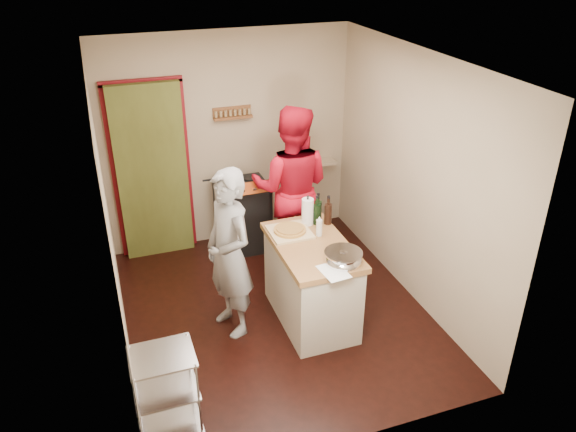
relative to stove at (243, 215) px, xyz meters
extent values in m
plane|color=black|center=(-0.05, -1.42, -0.45)|extent=(3.50, 3.50, 0.00)
cube|color=tan|center=(-0.05, 0.33, 0.85)|extent=(3.00, 0.04, 2.60)
cube|color=#565B23|center=(-1.00, 0.38, 0.60)|extent=(0.80, 0.40, 2.10)
cube|color=maroon|center=(-1.42, 0.31, 0.60)|extent=(0.06, 0.06, 2.10)
cube|color=maroon|center=(-0.58, 0.31, 0.60)|extent=(0.06, 0.06, 2.10)
cube|color=maroon|center=(-1.00, 0.31, 1.65)|extent=(0.90, 0.06, 0.06)
cube|color=brown|center=(0.00, 0.28, 1.15)|extent=(0.46, 0.09, 0.03)
cube|color=brown|center=(0.00, 0.32, 1.21)|extent=(0.46, 0.02, 0.12)
cube|color=olive|center=(0.00, 0.28, 1.21)|extent=(0.42, 0.04, 0.07)
cube|color=tan|center=(0.90, 0.23, 0.45)|extent=(0.80, 0.18, 0.04)
cube|color=black|center=(0.70, 0.23, 0.57)|extent=(0.10, 0.14, 0.22)
cube|color=tan|center=(-1.55, -1.42, 0.85)|extent=(0.04, 3.50, 2.60)
cube|color=tan|center=(1.45, -1.42, 0.85)|extent=(0.04, 3.50, 2.60)
cube|color=white|center=(-0.05, -1.42, 2.16)|extent=(3.00, 3.50, 0.02)
cube|color=black|center=(0.00, 0.01, -0.05)|extent=(0.60, 0.55, 0.80)
cube|color=black|center=(0.00, 0.01, 0.38)|extent=(0.60, 0.55, 0.06)
cube|color=#913B15|center=(0.00, -0.27, 0.47)|extent=(0.60, 0.15, 0.17)
cylinder|color=black|center=(-0.15, 0.14, 0.46)|extent=(0.26, 0.26, 0.05)
cylinder|color=silver|center=(-1.55, -2.80, -0.05)|extent=(0.02, 0.02, 0.80)
cylinder|color=silver|center=(-1.11, -2.80, -0.05)|extent=(0.02, 0.02, 0.80)
cylinder|color=silver|center=(-1.55, -2.44, -0.05)|extent=(0.02, 0.02, 0.80)
cylinder|color=silver|center=(-1.11, -2.44, -0.05)|extent=(0.02, 0.02, 0.80)
cube|color=silver|center=(-1.33, -2.62, -0.35)|extent=(0.48, 0.40, 0.02)
cube|color=silver|center=(-1.33, -2.62, 0.00)|extent=(0.48, 0.40, 0.02)
cube|color=silver|center=(-1.33, -2.62, 0.33)|extent=(0.48, 0.40, 0.02)
cube|color=beige|center=(0.26, -1.63, -0.04)|extent=(0.63, 1.11, 0.82)
cube|color=#A1753D|center=(0.26, -1.63, 0.40)|extent=(0.69, 1.17, 0.06)
cube|color=#D7B083|center=(0.13, -1.36, 0.44)|extent=(0.40, 0.40, 0.02)
cylinder|color=gold|center=(0.13, -1.36, 0.47)|extent=(0.32, 0.32, 0.02)
ellipsoid|color=silver|center=(0.40, -2.03, 0.49)|extent=(0.35, 0.35, 0.11)
cylinder|color=white|center=(0.37, -1.23, 0.57)|extent=(0.12, 0.12, 0.28)
cylinder|color=silver|center=(0.39, -1.49, 0.52)|extent=(0.06, 0.06, 0.17)
cube|color=white|center=(0.26, -2.14, 0.43)|extent=(0.24, 0.32, 0.00)
cylinder|color=black|center=(0.49, -1.20, 0.59)|extent=(0.08, 0.08, 0.31)
cylinder|color=black|center=(0.56, -1.30, 0.59)|extent=(0.08, 0.08, 0.31)
cylinder|color=black|center=(0.46, -1.26, 0.59)|extent=(0.08, 0.08, 0.31)
imported|color=#A9A9AE|center=(-0.53, -1.50, 0.40)|extent=(0.57, 0.72, 1.71)
imported|color=red|center=(0.45, -0.50, 0.51)|extent=(1.15, 1.05, 1.91)
camera|label=1|loc=(-1.51, -5.94, 3.16)|focal=35.00mm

